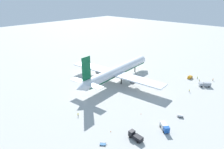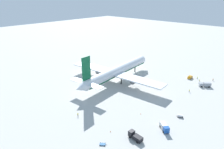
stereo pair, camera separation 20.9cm
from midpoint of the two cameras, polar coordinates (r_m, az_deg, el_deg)
The scene contains 17 objects.
ground_plane at distance 135.39m, azimuth 1.64°, elevation -1.70°, with size 600.00×600.00×0.00m, color #B2B2AD.
airliner at distance 131.83m, azimuth 1.31°, elevation 0.87°, with size 71.76×68.24×23.08m.
service_truck_0 at distance 84.48m, azimuth 6.52°, elevation -16.67°, with size 3.08×6.35×2.84m.
service_truck_1 at distance 138.57m, azimuth 24.54°, elevation -2.52°, with size 6.32×6.78×2.72m.
service_truck_2 at distance 91.27m, azimuth 14.45°, elevation -13.95°, with size 5.52×6.07×2.82m.
service_van at distance 147.94m, azimuth 20.94°, elevation -0.68°, with size 4.19×2.28×1.97m.
baggage_cart_0 at distance 82.19m, azimuth -2.57°, elevation -18.81°, with size 2.49×2.77×0.40m.
baggage_cart_1 at distance 182.72m, azimuth 7.07°, elevation 4.48°, with size 2.49×2.83×0.40m.
baggage_cart_2 at distance 102.11m, azimuth 18.50°, elevation -10.83°, with size 2.35×3.15×1.22m.
ground_worker_0 at distance 149.18m, azimuth 22.72°, elevation -0.82°, with size 0.47×0.47×1.77m.
ground_worker_1 at distance 127.80m, azimuth 20.75°, elevation -4.24°, with size 0.55×0.55×1.71m.
ground_worker_2 at distance 98.87m, azimuth -9.42°, elevation -10.91°, with size 0.53×0.53×1.70m.
ground_worker_3 at distance 150.10m, azimuth 26.34°, elevation -1.28°, with size 0.55×0.55×1.77m.
ground_worker_4 at distance 145.46m, azimuth 23.25°, elevation -1.50°, with size 0.56×0.56×1.62m.
traffic_cone_0 at distance 88.17m, azimuth -0.34°, elevation -15.55°, with size 0.36×0.36×0.55m, color orange.
traffic_cone_1 at distance 100.19m, azimuth 8.09°, elevation -10.75°, with size 0.36×0.36×0.55m, color orange.
traffic_cone_2 at distance 173.29m, azimuth 5.01°, elevation 3.61°, with size 0.36×0.36×0.55m, color orange.
Camera 2 is at (-93.41, -82.11, 53.50)m, focal length 32.85 mm.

